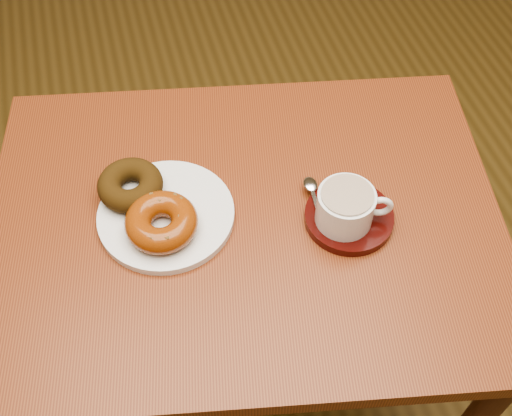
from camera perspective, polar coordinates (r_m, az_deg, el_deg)
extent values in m
cube|color=brown|center=(1.10, -1.01, -1.36)|extent=(0.98, 0.81, 0.03)
cylinder|color=#401F12|center=(1.64, -15.31, -2.40)|extent=(0.05, 0.05, 0.79)
cylinder|color=#401F12|center=(1.65, 12.32, -0.80)|extent=(0.05, 0.05, 0.79)
cylinder|color=white|center=(1.09, -7.99, -0.61)|extent=(0.30, 0.30, 0.01)
torus|color=#39240B|center=(1.10, -11.11, 2.02)|extent=(0.16, 0.16, 0.04)
torus|color=#81390E|center=(1.05, -8.41, -1.25)|extent=(0.14, 0.14, 0.04)
cube|color=#4F3B1A|center=(1.03, -6.48, -0.20)|extent=(0.01, 0.01, 0.00)
cube|color=#4F3B1A|center=(1.04, -7.02, 0.60)|extent=(0.01, 0.01, 0.00)
cube|color=#4F3B1A|center=(1.05, -8.02, 1.00)|extent=(0.01, 0.01, 0.00)
cube|color=#4F3B1A|center=(1.05, -9.17, 0.88)|extent=(0.01, 0.01, 0.00)
cube|color=#4F3B1A|center=(1.05, -10.13, 0.29)|extent=(0.01, 0.01, 0.00)
cube|color=#4F3B1A|center=(1.04, -10.59, -0.60)|extent=(0.01, 0.01, 0.00)
cube|color=#4F3B1A|center=(1.02, -10.41, -1.53)|extent=(0.01, 0.01, 0.00)
cube|color=#4F3B1A|center=(1.01, -9.62, -2.19)|extent=(0.01, 0.01, 0.00)
cube|color=#4F3B1A|center=(1.01, -8.46, -2.36)|extent=(0.01, 0.01, 0.00)
cube|color=#4F3B1A|center=(1.01, -7.32, -1.97)|extent=(0.01, 0.01, 0.00)
cube|color=#4F3B1A|center=(1.02, -6.59, -1.16)|extent=(0.01, 0.01, 0.00)
cylinder|color=#350907|center=(1.09, 8.25, -0.81)|extent=(0.18, 0.18, 0.02)
cylinder|color=white|center=(1.05, 7.93, 0.06)|extent=(0.09, 0.09, 0.06)
cylinder|color=#57351D|center=(1.02, 8.13, 1.17)|extent=(0.08, 0.08, 0.00)
torus|color=white|center=(1.05, 10.95, 0.13)|extent=(0.05, 0.02, 0.04)
ellipsoid|color=silver|center=(1.11, 4.86, 2.14)|extent=(0.02, 0.03, 0.01)
cube|color=silver|center=(1.08, 5.41, 0.18)|extent=(0.01, 0.09, 0.00)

